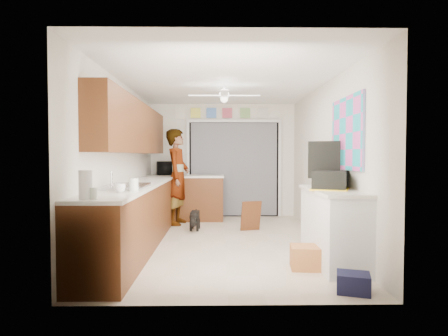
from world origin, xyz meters
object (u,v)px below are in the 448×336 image
object	(u,v)px
paper_towel_roll	(86,185)
dog	(195,220)
microwave	(166,168)
cardboard_box	(309,257)
cup	(120,188)
suitcase	(330,180)
navy_crate	(353,283)
man	(178,177)

from	to	relation	value
paper_towel_roll	dog	world-z (taller)	paper_towel_roll
microwave	dog	bearing A→B (deg)	-164.71
paper_towel_roll	cardboard_box	bearing A→B (deg)	19.13
cup	suitcase	size ratio (longest dim) A/B	0.24
suitcase	dog	bearing A→B (deg)	153.13
paper_towel_roll	navy_crate	world-z (taller)	paper_towel_roll
microwave	paper_towel_roll	size ratio (longest dim) A/B	1.84
paper_towel_roll	suitcase	distance (m)	2.90
navy_crate	dog	bearing A→B (deg)	119.52
suitcase	navy_crate	size ratio (longest dim) A/B	1.67
cup	man	distance (m)	3.10
suitcase	dog	size ratio (longest dim) A/B	1.09
navy_crate	dog	distance (m)	3.60
microwave	paper_towel_roll	xyz separation A→B (m)	(-0.13, -4.49, -0.00)
cardboard_box	man	distance (m)	3.59
suitcase	dog	distance (m)	2.93
man	paper_towel_roll	bearing A→B (deg)	-179.03
cup	paper_towel_roll	xyz separation A→B (m)	(-0.15, -0.67, 0.09)
cup	cardboard_box	bearing A→B (deg)	3.93
microwave	dog	world-z (taller)	microwave
cup	suitcase	xyz separation A→B (m)	(2.54, 0.40, 0.06)
paper_towel_roll	cardboard_box	xyz separation A→B (m)	(2.37, 0.82, -0.94)
paper_towel_roll	suitcase	size ratio (longest dim) A/B	0.53
cup	dog	world-z (taller)	cup
microwave	cardboard_box	world-z (taller)	microwave
navy_crate	man	world-z (taller)	man
cup	navy_crate	world-z (taller)	cup
paper_towel_roll	microwave	bearing A→B (deg)	88.32
suitcase	cardboard_box	distance (m)	1.00
cup	dog	bearing A→B (deg)	74.44
dog	microwave	bearing A→B (deg)	121.34
man	suitcase	bearing A→B (deg)	-132.24
microwave	suitcase	size ratio (longest dim) A/B	0.98
cardboard_box	dog	size ratio (longest dim) A/B	0.91
navy_crate	dog	xyz separation A→B (m)	(-1.77, 3.13, 0.09)
paper_towel_roll	man	world-z (taller)	man
cardboard_box	man	size ratio (longest dim) A/B	0.23
cardboard_box	navy_crate	distance (m)	0.82
cardboard_box	man	world-z (taller)	man
paper_towel_roll	navy_crate	bearing A→B (deg)	0.89
cup	man	xyz separation A→B (m)	(0.32, 3.09, -0.05)
man	dog	size ratio (longest dim) A/B	3.87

